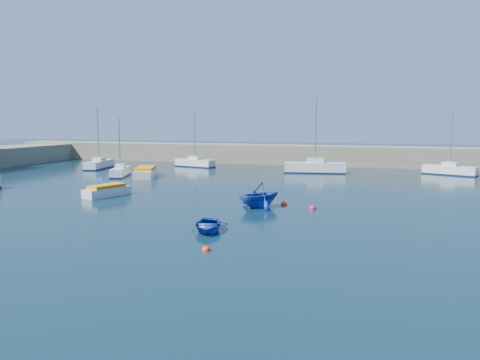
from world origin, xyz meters
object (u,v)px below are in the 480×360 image
(motorboat_2, at_px, (146,172))
(motorboat_1, at_px, (107,191))
(sailboat_5, at_px, (195,163))
(sailboat_7, at_px, (450,170))
(sailboat_3, at_px, (120,172))
(dinghy_center, at_px, (208,225))
(sailboat_4, at_px, (99,164))
(dinghy_left, at_px, (259,195))
(sailboat_6, at_px, (315,167))

(motorboat_2, bearing_deg, motorboat_1, -94.58)
(sailboat_5, xyz_separation_m, sailboat_7, (30.57, 0.06, 0.02))
(sailboat_3, height_order, dinghy_center, sailboat_3)
(sailboat_4, relative_size, dinghy_left, 2.27)
(sailboat_5, bearing_deg, sailboat_7, -75.19)
(sailboat_3, bearing_deg, sailboat_7, 0.80)
(sailboat_4, height_order, sailboat_6, sailboat_6)
(dinghy_center, bearing_deg, sailboat_6, 71.18)
(motorboat_2, bearing_deg, sailboat_6, 9.45)
(sailboat_7, bearing_deg, sailboat_4, 120.34)
(sailboat_3, bearing_deg, dinghy_left, -53.26)
(sailboat_5, distance_m, motorboat_2, 11.65)
(sailboat_3, xyz_separation_m, dinghy_center, (18.17, -20.64, -0.22))
(sailboat_7, distance_m, motorboat_1, 37.00)
(sailboat_7, xyz_separation_m, dinghy_left, (-15.16, -25.22, 0.33))
(sailboat_7, xyz_separation_m, dinghy_center, (-16.01, -32.79, -0.25))
(sailboat_5, distance_m, dinghy_left, 29.51)
(sailboat_5, height_order, sailboat_6, sailboat_6)
(motorboat_1, bearing_deg, sailboat_7, 59.98)
(motorboat_1, bearing_deg, dinghy_left, 14.46)
(sailboat_6, height_order, dinghy_left, sailboat_6)
(sailboat_3, relative_size, sailboat_7, 0.84)
(motorboat_1, height_order, dinghy_left, dinghy_left)
(sailboat_4, distance_m, motorboat_2, 11.64)
(sailboat_4, bearing_deg, sailboat_7, -2.96)
(sailboat_3, distance_m, sailboat_7, 36.28)
(sailboat_7, bearing_deg, sailboat_6, 121.96)
(sailboat_5, bearing_deg, sailboat_4, 131.93)
(sailboat_7, bearing_deg, sailboat_3, 132.23)
(dinghy_center, bearing_deg, sailboat_7, 47.82)
(dinghy_center, xyz_separation_m, dinghy_left, (0.85, 7.58, 0.58))
(sailboat_4, bearing_deg, sailboat_6, -3.85)
(sailboat_3, distance_m, dinghy_center, 27.50)
(motorboat_1, bearing_deg, dinghy_center, -16.47)
(motorboat_1, bearing_deg, motorboat_2, 124.20)
(motorboat_2, height_order, dinghy_left, dinghy_left)
(sailboat_3, relative_size, motorboat_1, 1.54)
(sailboat_7, xyz_separation_m, motorboat_2, (-31.37, -11.68, -0.05))
(sailboat_4, height_order, sailboat_5, sailboat_4)
(sailboat_7, relative_size, motorboat_1, 1.83)
(sailboat_4, xyz_separation_m, dinghy_left, (26.12, -19.65, 0.35))
(sailboat_3, height_order, motorboat_1, sailboat_3)
(sailboat_6, bearing_deg, sailboat_7, -89.23)
(sailboat_3, height_order, sailboat_6, sailboat_6)
(dinghy_left, bearing_deg, motorboat_2, 177.55)
(sailboat_4, distance_m, sailboat_6, 26.88)
(sailboat_7, relative_size, motorboat_2, 1.31)
(motorboat_2, bearing_deg, sailboat_4, 128.86)
(sailboat_3, relative_size, dinghy_center, 2.07)
(sailboat_3, relative_size, sailboat_5, 0.86)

